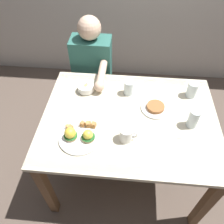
{
  "coord_description": "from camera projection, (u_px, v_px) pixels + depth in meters",
  "views": [
    {
      "loc": [
        -0.03,
        -1.02,
        1.9
      ],
      "look_at": [
        -0.12,
        0.0,
        0.78
      ],
      "focal_mm": 36.03,
      "sensor_mm": 36.0,
      "label": 1
    }
  ],
  "objects": [
    {
      "name": "water_glass_far",
      "position": [
        129.0,
        89.0,
        1.66
      ],
      "size": [
        0.07,
        0.07,
        0.11
      ],
      "color": "silver",
      "rests_on": "dining_table"
    },
    {
      "name": "eggs_benedict_plate",
      "position": [
        79.0,
        135.0,
        1.4
      ],
      "size": [
        0.27,
        0.27,
        0.09
      ],
      "color": "white",
      "rests_on": "dining_table"
    },
    {
      "name": "water_glass_near",
      "position": [
        192.0,
        90.0,
        1.64
      ],
      "size": [
        0.07,
        0.07,
        0.12
      ],
      "color": "silver",
      "rests_on": "dining_table"
    },
    {
      "name": "coffee_mug",
      "position": [
        126.0,
        134.0,
        1.38
      ],
      "size": [
        0.11,
        0.08,
        0.09
      ],
      "color": "white",
      "rests_on": "dining_table"
    },
    {
      "name": "water_glass_extra",
      "position": [
        193.0,
        119.0,
        1.44
      ],
      "size": [
        0.07,
        0.07,
        0.14
      ],
      "color": "silver",
      "rests_on": "dining_table"
    },
    {
      "name": "diner_person",
      "position": [
        92.0,
        71.0,
        2.03
      ],
      "size": [
        0.34,
        0.54,
        1.14
      ],
      "color": "#33333D",
      "rests_on": "ground_plane"
    },
    {
      "name": "ground_plane",
      "position": [
        125.0,
        169.0,
        2.08
      ],
      "size": [
        6.0,
        6.0,
        0.0
      ],
      "primitive_type": "plane",
      "color": "brown"
    },
    {
      "name": "fork",
      "position": [
        172.0,
        137.0,
        1.42
      ],
      "size": [
        0.16,
        0.05,
        0.0
      ],
      "color": "silver",
      "rests_on": "dining_table"
    },
    {
      "name": "dining_table",
      "position": [
        129.0,
        127.0,
        1.62
      ],
      "size": [
        1.2,
        0.9,
        0.74
      ],
      "color": "beige",
      "rests_on": "ground_plane"
    },
    {
      "name": "fruit_bowl",
      "position": [
        86.0,
        88.0,
        1.69
      ],
      "size": [
        0.12,
        0.12,
        0.06
      ],
      "color": "white",
      "rests_on": "dining_table"
    },
    {
      "name": "side_plate",
      "position": [
        155.0,
        108.0,
        1.58
      ],
      "size": [
        0.2,
        0.2,
        0.04
      ],
      "color": "white",
      "rests_on": "dining_table"
    }
  ]
}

